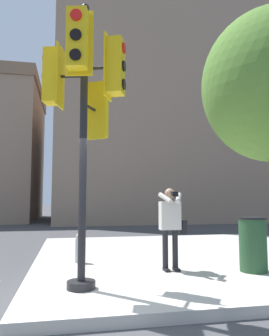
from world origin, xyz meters
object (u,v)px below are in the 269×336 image
object	(u,v)px
person_photographer	(171,221)
fire_hydrant	(79,248)
traffic_signal_pole	(85,97)
trash_bin	(253,244)

from	to	relation	value
person_photographer	fire_hydrant	size ratio (longest dim) A/B	2.50
traffic_signal_pole	fire_hydrant	xyz separation A→B (m)	(0.00, 2.13, -2.71)
traffic_signal_pole	trash_bin	size ratio (longest dim) A/B	4.49
fire_hydrant	person_photographer	bearing A→B (deg)	-32.98
person_photographer	trash_bin	world-z (taller)	person_photographer
person_photographer	fire_hydrant	xyz separation A→B (m)	(-1.73, 1.13, -0.63)
trash_bin	fire_hydrant	bearing A→B (deg)	154.59
trash_bin	traffic_signal_pole	bearing A→B (deg)	-169.63
traffic_signal_pole	fire_hydrant	distance (m)	3.45
traffic_signal_pole	person_photographer	world-z (taller)	traffic_signal_pole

